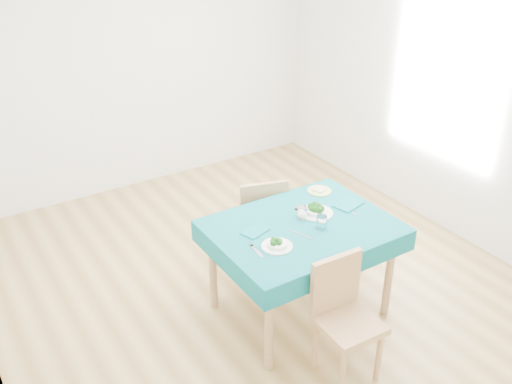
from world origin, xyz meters
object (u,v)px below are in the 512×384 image
table (300,269)px  bowl_near (277,243)px  side_plate (319,191)px  bowl_far (316,209)px  chair_far (258,212)px  chair_near (350,319)px

table → bowl_near: 0.53m
table → side_plate: side_plate is taller
side_plate → bowl_far: bearing=-132.2°
bowl_near → side_plate: (0.74, 0.48, -0.03)m
chair_far → bowl_far: bearing=115.4°
chair_near → side_plate: size_ratio=4.91×
chair_near → chair_far: 1.45m
chair_near → bowl_far: chair_near is taller
table → bowl_far: (0.19, 0.08, 0.42)m
table → bowl_far: bearing=24.2°
chair_near → bowl_far: bearing=70.0°
chair_near → bowl_far: 0.92m
bowl_far → side_plate: bearing=47.8°
bowl_near → bowl_far: size_ratio=0.84×
bowl_near → table: bearing=23.2°
table → chair_near: size_ratio=1.37×
chair_near → bowl_near: bearing=109.2°
chair_far → bowl_near: bearing=81.5°
table → chair_far: 0.74m
chair_near → chair_far: (0.22, 1.43, 0.02)m
bowl_far → side_plate: bowl_far is taller
chair_near → bowl_far: size_ratio=3.69×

